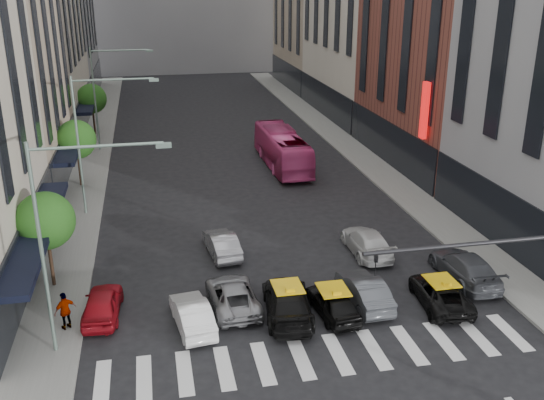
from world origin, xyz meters
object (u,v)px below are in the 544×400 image
streetlamp_mid (92,127)px  car_red (102,304)px  streetlamp_near (63,221)px  pedestrian_far (65,311)px  car_white_front (192,314)px  taxi_center (333,302)px  bus (282,149)px  streetlamp_far (105,85)px  taxi_left (287,301)px

streetlamp_mid → car_red: size_ratio=2.24×
streetlamp_near → streetlamp_mid: 16.00m
streetlamp_near → pedestrian_far: streetlamp_near is taller
streetlamp_mid → car_white_front: 16.78m
taxi_center → pedestrian_far: (-11.99, 1.09, 0.37)m
streetlamp_near → bus: 28.16m
streetlamp_far → taxi_left: streetlamp_far is taller
streetlamp_near → taxi_center: streetlamp_near is taller
streetlamp_near → streetlamp_mid: same height
car_red → bus: 25.21m
streetlamp_far → taxi_left: size_ratio=1.74×
streetlamp_mid → pedestrian_far: (-0.65, -14.37, -4.87)m
streetlamp_mid → taxi_left: bearing=-58.5°
car_white_front → streetlamp_near: bearing=1.8°
car_white_front → streetlamp_mid: bearing=-80.0°
streetlamp_far → taxi_center: size_ratio=2.32×
streetlamp_near → car_white_front: bearing=9.6°
taxi_center → streetlamp_mid: bearing=-60.1°
streetlamp_mid → pedestrian_far: 15.18m
streetlamp_near → streetlamp_mid: (0.00, 16.00, 0.00)m
streetlamp_near → taxi_left: bearing=5.6°
streetlamp_near → streetlamp_mid: size_ratio=1.00×
taxi_left → pedestrian_far: size_ratio=2.93×
taxi_left → pedestrian_far: pedestrian_far is taller
car_white_front → pedestrian_far: 5.57m
streetlamp_near → car_red: bearing=71.8°
streetlamp_near → car_red: (0.84, 2.56, -5.22)m
streetlamp_far → car_red: 29.91m
streetlamp_far → car_white_front: size_ratio=2.21×
car_white_front → car_red: bearing=-31.3°
car_white_front → pedestrian_far: bearing=-16.2°
streetlamp_mid → bus: size_ratio=0.82×
taxi_center → bus: bearing=-103.2°
car_red → taxi_center: (10.49, -2.02, -0.02)m
car_red → taxi_center: 10.69m
streetlamp_far → taxi_center: bearing=-70.2°
streetlamp_near → streetlamp_far: size_ratio=1.00×
pedestrian_far → car_white_front: bearing=137.4°
bus → pedestrian_far: size_ratio=6.18×
car_red → taxi_left: (8.41, -1.65, 0.07)m
taxi_center → car_red: bearing=-17.2°
taxi_left → streetlamp_mid: bearing=-51.6°
taxi_center → taxi_left: bearing=-16.5°
car_red → taxi_left: size_ratio=0.78×
streetlamp_far → streetlamp_near: bearing=-90.0°
streetlamp_near → bus: (14.16, 23.95, -4.38)m
car_red → taxi_center: size_ratio=1.03×
taxi_left → pedestrian_far: (-9.91, 0.72, 0.28)m
streetlamp_near → car_white_front: size_ratio=2.21×
bus → streetlamp_mid: bearing=28.4°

